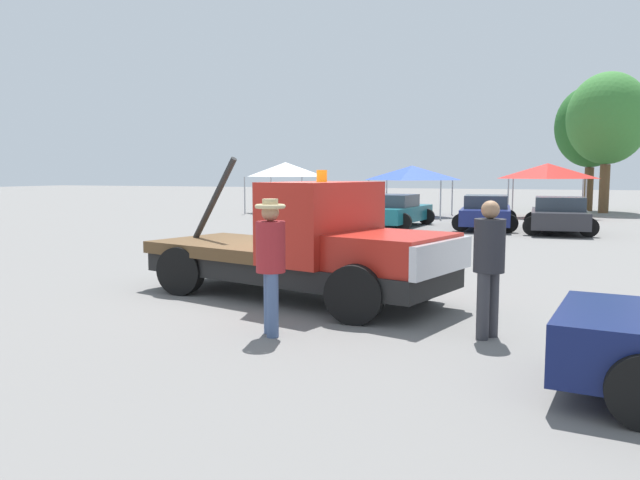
% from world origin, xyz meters
% --- Properties ---
extents(ground_plane, '(160.00, 160.00, 0.00)m').
position_xyz_m(ground_plane, '(0.00, 0.00, 0.00)').
color(ground_plane, slate).
extents(tow_truck, '(6.05, 3.47, 2.51)m').
position_xyz_m(tow_truck, '(0.33, -0.09, 0.90)').
color(tow_truck, black).
rests_on(tow_truck, ground).
extents(person_near_truck, '(0.41, 0.41, 1.85)m').
position_xyz_m(person_near_truck, '(3.51, -1.61, 1.07)').
color(person_near_truck, '#38383D').
rests_on(person_near_truck, ground).
extents(person_at_hood, '(0.41, 0.41, 1.86)m').
position_xyz_m(person_at_hood, '(0.73, -2.50, 1.10)').
color(person_at_hood, '#475B84').
rests_on(person_at_hood, ground).
extents(parked_car_teal, '(2.65, 4.84, 1.34)m').
position_xyz_m(parked_car_teal, '(-1.84, 15.02, 0.65)').
color(parked_car_teal, '#196670').
rests_on(parked_car_teal, ground).
extents(parked_car_navy, '(2.67, 5.00, 1.34)m').
position_xyz_m(parked_car_navy, '(1.74, 15.55, 0.65)').
color(parked_car_navy, navy).
rests_on(parked_car_navy, ground).
extents(parked_car_charcoal, '(2.60, 4.30, 1.34)m').
position_xyz_m(parked_car_charcoal, '(4.47, 14.63, 0.65)').
color(parked_car_charcoal, '#2D2D33').
rests_on(parked_car_charcoal, ground).
extents(canopy_tent_white, '(3.41, 3.41, 2.80)m').
position_xyz_m(canopy_tent_white, '(-9.70, 21.63, 2.40)').
color(canopy_tent_white, '#9E9EA3').
rests_on(canopy_tent_white, ground).
extents(canopy_tent_blue, '(3.63, 3.63, 2.58)m').
position_xyz_m(canopy_tent_blue, '(-2.57, 21.42, 2.22)').
color(canopy_tent_blue, '#9E9EA3').
rests_on(canopy_tent_blue, ground).
extents(canopy_tent_red, '(3.50, 3.50, 2.69)m').
position_xyz_m(canopy_tent_red, '(3.90, 22.78, 2.31)').
color(canopy_tent_red, '#9E9EA3').
rests_on(canopy_tent_red, ground).
extents(tree_left, '(4.07, 4.07, 7.28)m').
position_xyz_m(tree_left, '(6.12, 29.72, 4.88)').
color(tree_left, brown).
rests_on(tree_left, ground).
extents(tree_center, '(4.31, 4.31, 7.69)m').
position_xyz_m(tree_center, '(6.83, 27.84, 5.16)').
color(tree_center, brown).
rests_on(tree_center, ground).
extents(traffic_cone, '(0.40, 0.40, 0.55)m').
position_xyz_m(traffic_cone, '(0.59, 5.01, 0.25)').
color(traffic_cone, black).
rests_on(traffic_cone, ground).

